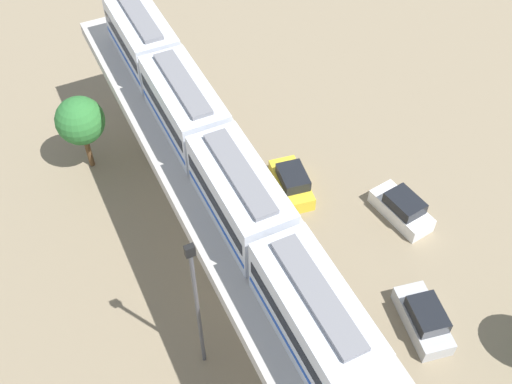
% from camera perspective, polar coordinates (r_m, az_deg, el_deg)
% --- Properties ---
extents(ground_plane, '(120.00, 120.00, 0.00)m').
position_cam_1_polar(ground_plane, '(36.29, -2.32, -7.88)').
color(ground_plane, '#84755B').
extents(viaduct, '(5.20, 35.80, 7.36)m').
position_cam_1_polar(viaduct, '(31.66, -2.64, -2.07)').
color(viaduct, '#B7B2AA').
rests_on(viaduct, ground).
extents(train, '(2.64, 27.45, 3.24)m').
position_cam_1_polar(train, '(30.52, -4.24, 4.05)').
color(train, silver).
rests_on(train, viaduct).
extents(parked_car_silver, '(2.58, 4.47, 1.76)m').
position_cam_1_polar(parked_car_silver, '(35.15, 15.31, -11.28)').
color(parked_car_silver, '#B2B5BA').
rests_on(parked_car_silver, ground).
extents(parked_car_white, '(2.34, 4.40, 1.76)m').
position_cam_1_polar(parked_car_white, '(39.51, 13.40, -1.51)').
color(parked_car_white, white).
rests_on(parked_car_white, ground).
extents(parked_car_yellow, '(2.42, 4.43, 1.76)m').
position_cam_1_polar(parked_car_yellow, '(39.96, 3.34, 0.87)').
color(parked_car_yellow, yellow).
rests_on(parked_car_yellow, ground).
extents(tree_mid_lot, '(3.16, 3.16, 5.59)m').
position_cam_1_polar(tree_mid_lot, '(40.86, -16.01, 6.36)').
color(tree_mid_lot, brown).
rests_on(tree_mid_lot, ground).
extents(signal_post, '(0.44, 0.28, 9.96)m').
position_cam_1_polar(signal_post, '(28.98, -5.50, -10.31)').
color(signal_post, '#4C4C51').
rests_on(signal_post, ground).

